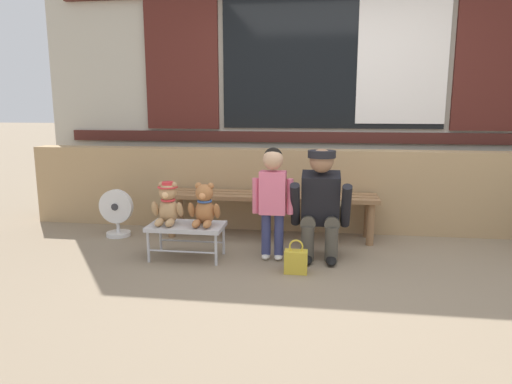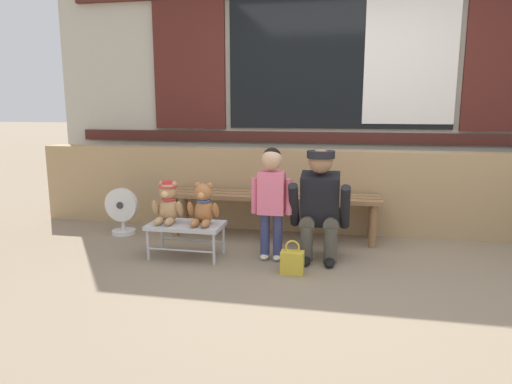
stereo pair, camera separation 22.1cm
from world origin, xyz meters
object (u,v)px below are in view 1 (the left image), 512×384
object	(u,v)px
handbag_on_ground	(296,261)
adult_crouching	(322,203)
floor_fan	(117,213)
small_display_bench	(187,228)
teddy_bear_plain	(204,206)
wooden_bench_long	(270,201)
teddy_bear_with_hat	(168,204)
child_standing	(273,191)

from	to	relation	value
handbag_on_ground	adult_crouching	bearing A→B (deg)	64.55
handbag_on_ground	floor_fan	bearing A→B (deg)	157.04
small_display_bench	handbag_on_ground	distance (m)	0.99
teddy_bear_plain	adult_crouching	size ratio (longest dim) A/B	0.38
wooden_bench_long	teddy_bear_with_hat	xyz separation A→B (m)	(-0.79, -0.74, 0.10)
small_display_bench	floor_fan	world-z (taller)	floor_fan
small_display_bench	child_standing	distance (m)	0.80
wooden_bench_long	floor_fan	xyz separation A→B (m)	(-1.52, -0.19, -0.13)
wooden_bench_long	small_display_bench	size ratio (longest dim) A/B	3.28
child_standing	handbag_on_ground	xyz separation A→B (m)	(0.22, -0.31, -0.50)
teddy_bear_with_hat	teddy_bear_plain	world-z (taller)	same
small_display_bench	teddy_bear_with_hat	xyz separation A→B (m)	(-0.16, 0.00, 0.21)
teddy_bear_plain	wooden_bench_long	bearing A→B (deg)	57.80
handbag_on_ground	floor_fan	distance (m)	2.00
small_display_bench	adult_crouching	bearing A→B (deg)	8.64
teddy_bear_plain	adult_crouching	world-z (taller)	adult_crouching
small_display_bench	adult_crouching	size ratio (longest dim) A/B	0.67
teddy_bear_plain	handbag_on_ground	size ratio (longest dim) A/B	1.34
wooden_bench_long	small_display_bench	world-z (taller)	wooden_bench_long
teddy_bear_with_hat	floor_fan	world-z (taller)	teddy_bear_with_hat
teddy_bear_with_hat	adult_crouching	xyz separation A→B (m)	(1.30, 0.17, 0.01)
small_display_bench	floor_fan	size ratio (longest dim) A/B	1.33
wooden_bench_long	small_display_bench	distance (m)	0.98
teddy_bear_plain	handbag_on_ground	bearing A→B (deg)	-16.02
teddy_bear_with_hat	teddy_bear_plain	distance (m)	0.32
child_standing	adult_crouching	size ratio (longest dim) A/B	1.01
handbag_on_ground	teddy_bear_plain	bearing A→B (deg)	163.98
wooden_bench_long	floor_fan	bearing A→B (deg)	-172.73
teddy_bear_plain	floor_fan	size ratio (longest dim) A/B	0.76
teddy_bear_plain	child_standing	world-z (taller)	child_standing
wooden_bench_long	teddy_bear_with_hat	distance (m)	1.09
teddy_bear_plain	child_standing	distance (m)	0.59
child_standing	handbag_on_ground	world-z (taller)	child_standing
teddy_bear_with_hat	child_standing	distance (m)	0.90
small_display_bench	teddy_bear_with_hat	world-z (taller)	teddy_bear_with_hat
wooden_bench_long	adult_crouching	distance (m)	0.78
teddy_bear_with_hat	handbag_on_ground	bearing A→B (deg)	-11.58
wooden_bench_long	child_standing	bearing A→B (deg)	-81.28
adult_crouching	floor_fan	size ratio (longest dim) A/B	1.98
small_display_bench	floor_fan	xyz separation A→B (m)	(-0.89, 0.55, -0.03)
teddy_bear_with_hat	handbag_on_ground	size ratio (longest dim) A/B	1.34
handbag_on_ground	floor_fan	xyz separation A→B (m)	(-1.84, 0.78, 0.14)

